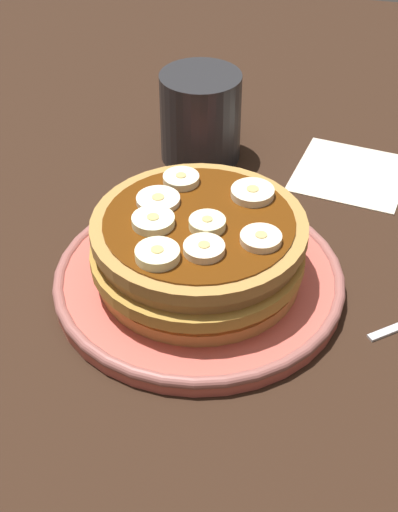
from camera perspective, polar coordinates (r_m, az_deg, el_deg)
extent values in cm
cube|color=black|center=(65.65, 0.00, -3.35)|extent=(140.00, 140.00, 3.00)
cylinder|color=#CC594C|center=(64.18, 0.00, -1.90)|extent=(24.19, 24.19, 1.42)
torus|color=#965750|center=(63.85, 0.00, -1.57)|extent=(24.46, 24.46, 0.99)
cylinder|color=#C17F41|center=(63.67, -0.27, -0.81)|extent=(16.82, 16.82, 1.10)
cylinder|color=#B5803D|center=(62.98, 0.21, -0.03)|extent=(16.11, 16.11, 1.10)
cylinder|color=#AB8034|center=(61.62, -0.42, 0.26)|extent=(17.41, 17.41, 1.10)
cylinder|color=#BB7D45|center=(60.89, 0.29, 1.03)|extent=(16.62, 16.62, 1.10)
cylinder|color=#AE7F3F|center=(60.20, 0.08, 1.85)|extent=(17.44, 17.44, 1.10)
cylinder|color=#592B0A|center=(60.22, 0.00, 2.61)|extent=(15.36, 15.36, 0.16)
cylinder|color=#F4F2B5|center=(59.27, 0.62, 2.40)|extent=(2.90, 2.90, 0.94)
cylinder|color=tan|center=(58.97, 0.63, 2.79)|extent=(0.81, 0.81, 0.08)
cylinder|color=#F4E9BD|center=(64.54, -1.35, 5.75)|extent=(3.08, 3.08, 0.81)
cylinder|color=tan|center=(64.29, -1.36, 6.08)|extent=(0.86, 0.86, 0.08)
cylinder|color=beige|center=(62.98, 4.03, 4.72)|extent=(3.59, 3.59, 0.82)
cylinder|color=tan|center=(62.73, 4.05, 5.05)|extent=(1.01, 1.01, 0.08)
cylinder|color=#F0F4C6|center=(59.72, -3.45, 2.59)|extent=(3.40, 3.40, 0.86)
cylinder|color=tan|center=(59.44, -3.47, 2.95)|extent=(0.95, 0.95, 0.08)
cylinder|color=#FDE1B4|center=(58.11, 4.66, 1.27)|extent=(3.22, 3.22, 0.76)
cylinder|color=tan|center=(57.86, 4.68, 1.60)|extent=(0.90, 0.90, 0.08)
cylinder|color=#FEE3B7|center=(56.92, 0.38, 0.51)|extent=(3.16, 3.16, 0.80)
cylinder|color=tan|center=(56.65, 0.38, 0.86)|extent=(0.89, 0.89, 0.08)
cylinder|color=#F8F3BB|center=(56.36, -3.13, 0.08)|extent=(3.36, 3.36, 0.96)
cylinder|color=tan|center=(56.03, -3.15, 0.49)|extent=(0.94, 0.94, 0.08)
cylinder|color=#EEE1C6|center=(62.20, -3.08, 4.17)|extent=(3.60, 3.60, 0.65)
cylinder|color=tan|center=(61.99, -3.09, 4.45)|extent=(1.01, 1.01, 0.08)
cylinder|color=#262628|center=(79.34, 0.11, 10.40)|extent=(8.32, 8.32, 9.30)
cylinder|color=black|center=(77.61, 0.12, 12.80)|extent=(7.08, 7.08, 0.56)
torus|color=#262628|center=(83.10, 0.80, 11.82)|extent=(6.71, 1.50, 6.71)
cube|color=beige|center=(80.04, 11.32, 6.11)|extent=(12.61, 12.61, 0.30)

